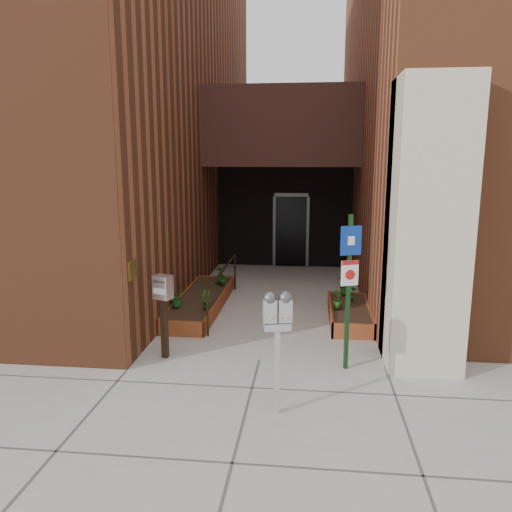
% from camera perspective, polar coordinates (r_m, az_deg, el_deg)
% --- Properties ---
extents(ground, '(80.00, 80.00, 0.00)m').
position_cam_1_polar(ground, '(8.27, 0.35, -11.82)').
color(ground, '#9E9991').
rests_on(ground, ground).
extents(architecture, '(20.00, 14.60, 10.00)m').
position_cam_1_polar(architecture, '(14.60, 2.60, 18.07)').
color(architecture, brown).
rests_on(architecture, ground).
extents(planter_left, '(0.90, 3.60, 0.30)m').
position_cam_1_polar(planter_left, '(10.98, -6.26, -5.27)').
color(planter_left, brown).
rests_on(planter_left, ground).
extents(planter_right, '(0.80, 2.20, 0.30)m').
position_cam_1_polar(planter_right, '(10.28, 10.62, -6.55)').
color(planter_right, brown).
rests_on(planter_right, ground).
extents(handrail, '(0.04, 3.34, 0.90)m').
position_cam_1_polar(handrail, '(10.68, -3.77, -2.29)').
color(handrail, black).
rests_on(handrail, ground).
extents(parking_meter, '(0.38, 0.20, 1.63)m').
position_cam_1_polar(parking_meter, '(6.24, 2.46, -7.28)').
color(parking_meter, '#B8B8BB').
rests_on(parking_meter, ground).
extents(sign_post, '(0.31, 0.14, 2.41)m').
position_cam_1_polar(sign_post, '(7.62, 10.60, -2.28)').
color(sign_post, black).
rests_on(sign_post, ground).
extents(payment_dropbox, '(0.33, 0.28, 1.39)m').
position_cam_1_polar(payment_dropbox, '(8.19, -10.55, -4.83)').
color(payment_dropbox, black).
rests_on(payment_dropbox, ground).
extents(shrub_left_a, '(0.46, 0.46, 0.36)m').
position_cam_1_polar(shrub_left_a, '(10.14, -9.04, -4.70)').
color(shrub_left_a, '#1B6020').
rests_on(shrub_left_a, planter_left).
extents(shrub_left_b, '(0.28, 0.28, 0.37)m').
position_cam_1_polar(shrub_left_b, '(9.96, -5.76, -4.89)').
color(shrub_left_b, '#195719').
rests_on(shrub_left_b, planter_left).
extents(shrub_left_c, '(0.28, 0.28, 0.38)m').
position_cam_1_polar(shrub_left_c, '(11.90, -4.06, -2.14)').
color(shrub_left_c, '#1B5518').
rests_on(shrub_left_c, planter_left).
extents(shrub_left_d, '(0.30, 0.30, 0.40)m').
position_cam_1_polar(shrub_left_d, '(11.72, -3.87, -2.31)').
color(shrub_left_d, '#1C5E1A').
rests_on(shrub_left_d, planter_left).
extents(shrub_right_a, '(0.26, 0.26, 0.35)m').
position_cam_1_polar(shrub_right_a, '(10.04, 9.32, -4.90)').
color(shrub_right_a, '#234F16').
rests_on(shrub_right_a, planter_right).
extents(shrub_right_b, '(0.23, 0.23, 0.32)m').
position_cam_1_polar(shrub_right_b, '(10.61, 11.01, -4.19)').
color(shrub_right_b, '#1D5919').
rests_on(shrub_right_b, planter_right).
extents(shrub_right_c, '(0.44, 0.44, 0.37)m').
position_cam_1_polar(shrub_right_c, '(11.05, 10.13, -3.38)').
color(shrub_right_c, '#195418').
rests_on(shrub_right_c, planter_right).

